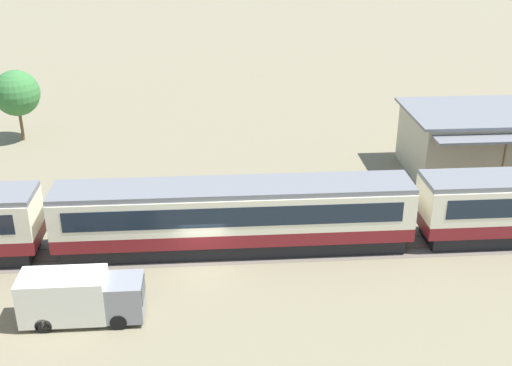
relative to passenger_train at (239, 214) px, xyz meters
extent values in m
plane|color=#7A7056|center=(-2.09, -1.67, -2.27)|extent=(600.00, 600.00, 0.00)
cylinder|color=black|center=(14.17, -0.72, -1.82)|extent=(0.90, 0.18, 0.90)
cylinder|color=black|center=(14.17, 0.72, -1.82)|extent=(0.90, 0.18, 0.90)
cube|color=maroon|center=(-0.26, 0.00, -0.97)|extent=(20.29, 3.12, 0.80)
cube|color=beige|center=(-0.26, 0.00, 0.48)|extent=(20.29, 3.12, 2.09)
cube|color=#192330|center=(-0.26, 0.00, 0.58)|extent=(18.66, 3.16, 1.17)
cube|color=slate|center=(-0.26, 0.00, 1.67)|extent=(20.29, 2.93, 0.30)
cube|color=black|center=(-0.26, 0.00, -1.81)|extent=(19.47, 2.68, 0.88)
cylinder|color=black|center=(6.44, -0.72, -1.82)|extent=(0.90, 0.18, 0.90)
cylinder|color=black|center=(6.44, 0.72, -1.82)|extent=(0.90, 0.18, 0.90)
cylinder|color=black|center=(-6.95, -0.72, -1.82)|extent=(0.90, 0.18, 0.90)
cylinder|color=black|center=(-6.95, 0.72, -1.82)|extent=(0.90, 0.18, 0.90)
cube|color=#665B51|center=(-1.33, 0.00, -2.27)|extent=(133.43, 3.60, 0.01)
cube|color=#4C4238|center=(-1.33, -0.72, -2.25)|extent=(133.43, 0.12, 0.04)
cube|color=#4C4238|center=(-1.33, 0.72, -2.25)|extent=(133.43, 0.12, 0.04)
cube|color=#BCB293|center=(17.88, 10.37, 0.00)|extent=(9.51, 7.00, 4.54)
cube|color=slate|center=(17.88, 10.37, 2.37)|extent=(10.27, 7.56, 0.20)
cube|color=slate|center=(17.88, 6.07, 1.87)|extent=(9.13, 1.60, 0.16)
cylinder|color=brown|center=(17.88, 5.47, -0.24)|extent=(0.14, 0.14, 4.06)
cube|color=gray|center=(-5.78, -6.34, -1.09)|extent=(1.74, 1.94, 1.92)
cube|color=#192330|center=(-4.90, -6.34, -0.71)|extent=(0.03, 1.62, 0.84)
cube|color=silver|center=(-8.68, -6.34, -0.91)|extent=(4.06, 2.02, 2.29)
cylinder|color=black|center=(-6.07, -7.22, -1.87)|extent=(0.80, 0.26, 0.80)
cylinder|color=black|center=(-6.07, -5.46, -1.87)|extent=(0.80, 0.26, 0.80)
cylinder|color=black|center=(-9.55, -7.22, -1.87)|extent=(0.80, 0.26, 0.80)
cylinder|color=black|center=(-9.55, -5.46, -1.87)|extent=(0.80, 0.26, 0.80)
cylinder|color=brown|center=(-17.33, 19.75, -0.79)|extent=(0.26, 0.26, 2.96)
sphere|color=#387538|center=(-17.33, 19.75, 1.83)|extent=(3.78, 3.78, 3.78)
camera|label=1|loc=(-1.39, -32.68, 16.48)|focal=45.00mm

